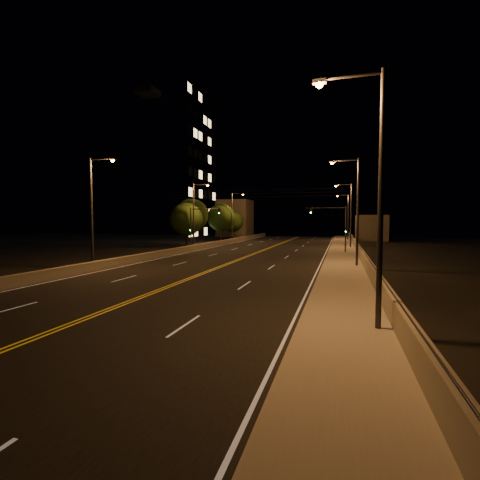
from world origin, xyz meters
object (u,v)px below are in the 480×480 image
(streetlight_4, at_px, (94,206))
(streetlight_1, at_px, (355,206))
(tree_2, at_px, (221,217))
(streetlight_6, at_px, (233,214))
(tree_3, at_px, (232,222))
(building_tower, at_px, (149,169))
(streetlight_2, at_px, (349,212))
(streetlight_5, at_px, (195,212))
(traffic_signal_left, at_px, (198,223))
(tree_0, at_px, (186,219))
(streetlight_3, at_px, (347,214))
(streetlight_0, at_px, (373,185))
(traffic_signal_right, at_px, (337,224))
(tree_1, at_px, (192,215))

(streetlight_4, bearing_deg, streetlight_1, 16.69)
(streetlight_1, distance_m, tree_2, 42.53)
(streetlight_6, xyz_separation_m, tree_2, (-2.97, 1.15, -0.70))
(streetlight_6, height_order, tree_3, streetlight_6)
(building_tower, bearing_deg, streetlight_2, -15.55)
(streetlight_5, distance_m, building_tower, 26.34)
(streetlight_1, xyz_separation_m, tree_2, (-24.43, 34.81, -0.70))
(streetlight_5, relative_size, traffic_signal_left, 1.60)
(tree_0, relative_size, tree_3, 1.10)
(streetlight_4, height_order, tree_3, streetlight_4)
(streetlight_3, relative_size, tree_3, 1.52)
(building_tower, bearing_deg, streetlight_4, -65.29)
(streetlight_0, height_order, streetlight_6, same)
(streetlight_3, distance_m, streetlight_4, 53.94)
(streetlight_3, bearing_deg, streetlight_6, -156.37)
(streetlight_5, relative_size, tree_0, 1.38)
(tree_2, bearing_deg, streetlight_0, -65.28)
(tree_0, bearing_deg, building_tower, 135.86)
(streetlight_2, xyz_separation_m, traffic_signal_right, (-1.55, -8.06, -1.69))
(streetlight_6, distance_m, tree_3, 6.65)
(streetlight_6, bearing_deg, traffic_signal_right, -45.78)
(tree_3, bearing_deg, traffic_signal_right, -50.28)
(streetlight_4, relative_size, streetlight_5, 1.00)
(streetlight_2, bearing_deg, building_tower, 164.45)
(streetlight_0, xyz_separation_m, streetlight_4, (-21.46, 11.82, 0.00))
(streetlight_2, bearing_deg, streetlight_6, 149.96)
(streetlight_2, xyz_separation_m, streetlight_3, (0.00, 21.80, 0.00))
(streetlight_1, xyz_separation_m, streetlight_4, (-21.46, -6.44, 0.00))
(traffic_signal_left, xyz_separation_m, tree_1, (-7.02, 13.80, 1.35))
(streetlight_3, height_order, tree_3, streetlight_3)
(traffic_signal_left, bearing_deg, tree_0, 131.25)
(streetlight_2, xyz_separation_m, traffic_signal_left, (-20.32, -8.06, -1.69))
(streetlight_6, xyz_separation_m, tree_1, (-5.87, -6.66, -0.35))
(streetlight_1, bearing_deg, traffic_signal_left, 147.00)
(building_tower, relative_size, tree_3, 4.91)
(streetlight_0, relative_size, streetlight_5, 1.00)
(streetlight_1, height_order, streetlight_2, same)
(streetlight_3, height_order, streetlight_5, same)
(streetlight_0, xyz_separation_m, streetlight_6, (-21.46, 51.92, 0.00))
(streetlight_5, distance_m, tree_2, 19.95)
(streetlight_5, bearing_deg, streetlight_6, 90.00)
(streetlight_6, distance_m, building_tower, 20.12)
(streetlight_6, bearing_deg, tree_1, -131.37)
(traffic_signal_left, xyz_separation_m, tree_3, (-3.30, 26.56, 0.16))
(streetlight_4, bearing_deg, tree_3, 92.67)
(streetlight_2, height_order, building_tower, building_tower)
(streetlight_0, relative_size, streetlight_2, 1.00)
(building_tower, distance_m, tree_2, 18.07)
(traffic_signal_right, distance_m, tree_1, 29.28)
(streetlight_0, height_order, streetlight_3, same)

